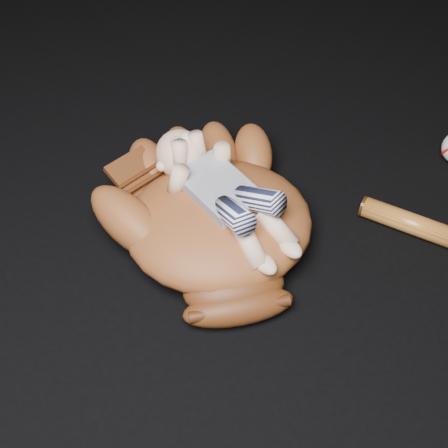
{
  "coord_description": "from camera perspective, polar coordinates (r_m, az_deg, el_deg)",
  "views": [
    {
      "loc": [
        -0.48,
        -0.61,
        0.98
      ],
      "look_at": [
        -0.15,
        0.11,
        0.09
      ],
      "focal_mm": 50.0,
      "sensor_mm": 36.0,
      "label": 1
    }
  ],
  "objects": [
    {
      "name": "baseball_glove",
      "position": [
        1.21,
        -0.51,
        0.67
      ],
      "size": [
        0.56,
        0.61,
        0.16
      ],
      "primitive_type": null,
      "rotation": [
        0.0,
        0.0,
        -0.22
      ],
      "color": "brown",
      "rests_on": "ground"
    },
    {
      "name": "newborn_baby",
      "position": [
        1.18,
        0.36,
        2.72
      ],
      "size": [
        0.25,
        0.4,
        0.15
      ],
      "primitive_type": null,
      "rotation": [
        0.0,
        0.0,
        0.24
      ],
      "color": "#E2AF91",
      "rests_on": "baseball_glove"
    }
  ]
}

